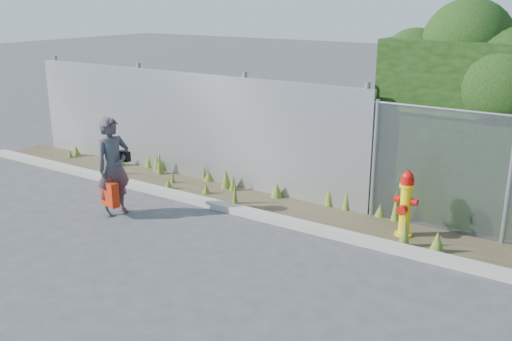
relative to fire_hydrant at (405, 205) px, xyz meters
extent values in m
plane|color=#3E3E41|center=(-1.83, -2.43, -0.54)|extent=(80.00, 80.00, 0.00)
cube|color=gray|center=(-1.83, -0.63, -0.48)|extent=(16.00, 0.22, 0.12)
cube|color=#403524|center=(-1.83, -0.03, -0.53)|extent=(16.00, 1.20, 0.01)
cone|color=#48611D|center=(-4.27, 0.60, -0.32)|extent=(0.13, 0.13, 0.44)
cone|color=#48611D|center=(-1.59, 0.56, -0.29)|extent=(0.18, 0.18, 0.49)
cone|color=#48611D|center=(-6.50, -0.40, -0.27)|extent=(0.22, 0.22, 0.53)
cone|color=#48611D|center=(-4.87, 0.01, -0.40)|extent=(0.10, 0.10, 0.27)
cone|color=#48611D|center=(-8.17, 0.29, -0.40)|extent=(0.20, 0.20, 0.27)
cone|color=#48611D|center=(-6.67, 0.30, -0.35)|extent=(0.22, 0.22, 0.37)
cone|color=#48611D|center=(-3.09, -0.29, -0.29)|extent=(0.10, 0.10, 0.50)
cone|color=#48611D|center=(-3.76, 0.34, -0.34)|extent=(0.22, 0.22, 0.39)
cone|color=#48611D|center=(-0.33, 0.54, -0.27)|extent=(0.16, 0.16, 0.54)
cone|color=#48611D|center=(-8.15, 0.27, -0.40)|extent=(0.13, 0.13, 0.28)
cone|color=#48611D|center=(-4.67, -0.34, -0.44)|extent=(0.19, 0.19, 0.20)
cone|color=#48611D|center=(0.63, -0.33, -0.37)|extent=(0.24, 0.24, 0.34)
cone|color=#48611D|center=(-3.88, -0.15, -0.43)|extent=(0.17, 0.17, 0.21)
cone|color=#48611D|center=(-4.42, 0.48, -0.35)|extent=(0.09, 0.09, 0.38)
cone|color=#48611D|center=(-3.56, 0.30, -0.39)|extent=(0.16, 0.16, 0.30)
cone|color=#48611D|center=(-6.05, 0.58, -0.30)|extent=(0.23, 0.23, 0.48)
cone|color=#48611D|center=(-1.25, 0.55, -0.30)|extent=(0.14, 0.14, 0.48)
cone|color=#48611D|center=(-5.51, 0.32, -0.30)|extent=(0.17, 0.17, 0.48)
cone|color=#48611D|center=(0.15, -0.40, -0.29)|extent=(0.18, 0.18, 0.49)
cone|color=#48611D|center=(-4.34, 0.52, -0.43)|extent=(0.24, 0.24, 0.21)
cone|color=#48611D|center=(-5.70, 0.45, -0.37)|extent=(0.19, 0.19, 0.34)
cone|color=#48611D|center=(-2.63, 0.43, -0.39)|extent=(0.23, 0.23, 0.30)
cone|color=#48611D|center=(-0.62, 0.58, -0.42)|extent=(0.19, 0.19, 0.24)
cone|color=#48611D|center=(-8.18, 0.11, -0.43)|extent=(0.13, 0.13, 0.21)
cube|color=#ACAFB3|center=(-5.08, 0.57, 0.56)|extent=(8.50, 0.08, 2.20)
cylinder|color=gray|center=(-9.13, 0.69, 0.61)|extent=(0.10, 0.10, 2.30)
cylinder|color=gray|center=(-6.33, 0.69, 0.61)|extent=(0.10, 0.10, 2.30)
cylinder|color=gray|center=(-3.53, 0.69, 0.61)|extent=(0.10, 0.10, 2.30)
cylinder|color=gray|center=(-1.03, 0.69, 0.61)|extent=(0.10, 0.10, 2.30)
cylinder|color=gray|center=(-0.78, 0.57, 0.49)|extent=(0.07, 0.07, 2.05)
cylinder|color=gray|center=(1.37, 0.57, 0.49)|extent=(0.07, 0.07, 2.05)
sphere|color=black|center=(-0.53, 1.55, 2.00)|extent=(1.26, 1.26, 1.26)
sphere|color=black|center=(0.31, 1.57, 2.37)|extent=(1.51, 1.51, 1.51)
sphere|color=black|center=(1.01, 1.49, 1.78)|extent=(1.82, 1.82, 1.82)
cylinder|color=yellow|center=(0.00, 0.01, -0.51)|extent=(0.27, 0.27, 0.06)
cylinder|color=yellow|center=(0.00, 0.01, -0.12)|extent=(0.18, 0.18, 0.83)
cylinder|color=yellow|center=(0.00, 0.01, 0.31)|extent=(0.23, 0.23, 0.05)
cylinder|color=#B20F0A|center=(0.00, 0.01, 0.38)|extent=(0.21, 0.21, 0.10)
sphere|color=#B20F0A|center=(0.00, 0.01, 0.45)|extent=(0.19, 0.19, 0.19)
cylinder|color=#B20F0A|center=(0.00, 0.01, 0.55)|extent=(0.05, 0.05, 0.05)
cylinder|color=#B20F0A|center=(-0.14, 0.01, 0.07)|extent=(0.10, 0.11, 0.11)
cylinder|color=#B20F0A|center=(0.14, 0.01, 0.07)|extent=(0.10, 0.11, 0.11)
cylinder|color=#B20F0A|center=(0.00, -0.13, -0.05)|extent=(0.15, 0.12, 0.15)
imported|color=#0E575E|center=(-4.56, -1.82, 0.32)|extent=(0.53, 0.70, 1.72)
cube|color=#A41D09|center=(-4.55, -1.96, -0.12)|extent=(0.39, 0.14, 0.43)
cylinder|color=#A41D09|center=(-4.55, -1.96, 0.17)|extent=(0.19, 0.02, 0.02)
cube|color=black|center=(-4.48, -1.62, 0.48)|extent=(0.23, 0.10, 0.17)
camera|label=1|loc=(2.69, -8.28, 3.11)|focal=40.00mm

